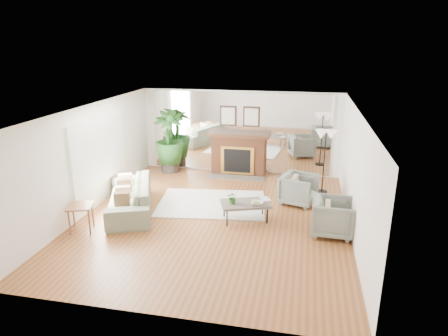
% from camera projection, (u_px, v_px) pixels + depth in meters
% --- Properties ---
extents(ground, '(7.00, 7.00, 0.00)m').
position_uv_depth(ground, '(214.00, 218.00, 9.18)').
color(ground, brown).
rests_on(ground, ground).
extents(wall_left, '(0.02, 7.00, 2.50)m').
position_uv_depth(wall_left, '(90.00, 159.00, 9.38)').
color(wall_left, white).
rests_on(wall_left, ground).
extents(wall_right, '(0.02, 7.00, 2.50)m').
position_uv_depth(wall_right, '(355.00, 175.00, 8.22)').
color(wall_right, white).
rests_on(wall_right, ground).
extents(wall_back, '(6.00, 0.02, 2.50)m').
position_uv_depth(wall_back, '(240.00, 132.00, 12.06)').
color(wall_back, white).
rests_on(wall_back, ground).
extents(mirror_panel, '(5.40, 0.04, 2.40)m').
position_uv_depth(mirror_panel, '(240.00, 133.00, 12.04)').
color(mirror_panel, silver).
rests_on(mirror_panel, wall_back).
extents(window_panel, '(0.04, 2.40, 1.50)m').
position_uv_depth(window_panel, '(99.00, 150.00, 9.71)').
color(window_panel, '#B2E09E').
rests_on(window_panel, wall_left).
extents(fireplace, '(1.85, 0.83, 2.05)m').
position_uv_depth(fireplace, '(238.00, 153.00, 12.02)').
color(fireplace, brown).
rests_on(fireplace, ground).
extents(area_rug, '(2.83, 2.18, 0.03)m').
position_uv_depth(area_rug, '(212.00, 203.00, 9.97)').
color(area_rug, silver).
rests_on(area_rug, ground).
extents(coffee_table, '(1.24, 0.96, 0.43)m').
position_uv_depth(coffee_table, '(245.00, 204.00, 8.94)').
color(coffee_table, '#585045').
rests_on(coffee_table, ground).
extents(sofa, '(1.78, 2.61, 0.71)m').
position_uv_depth(sofa, '(130.00, 197.00, 9.49)').
color(sofa, gray).
rests_on(sofa, ground).
extents(armchair_back, '(1.03, 1.01, 0.75)m').
position_uv_depth(armchair_back, '(299.00, 189.00, 9.90)').
color(armchair_back, gray).
rests_on(armchair_back, ground).
extents(armchair_front, '(0.88, 0.86, 0.77)m').
position_uv_depth(armchair_front, '(333.00, 217.00, 8.31)').
color(armchair_front, gray).
rests_on(armchair_front, ground).
extents(side_table, '(0.64, 0.64, 0.57)m').
position_uv_depth(side_table, '(80.00, 209.00, 8.46)').
color(side_table, '#905939').
rests_on(side_table, ground).
extents(potted_ficus, '(1.05, 1.05, 1.91)m').
position_uv_depth(potted_ficus, '(169.00, 139.00, 12.17)').
color(potted_ficus, '#2A231F').
rests_on(potted_ficus, ground).
extents(floor_lamp, '(0.56, 0.31, 1.71)m').
position_uv_depth(floor_lamp, '(326.00, 140.00, 10.28)').
color(floor_lamp, black).
rests_on(floor_lamp, ground).
extents(tabletop_plant, '(0.26, 0.23, 0.28)m').
position_uv_depth(tabletop_plant, '(233.00, 198.00, 8.84)').
color(tabletop_plant, '#2E6324').
rests_on(tabletop_plant, coffee_table).
extents(fruit_bowl, '(0.29, 0.29, 0.07)m').
position_uv_depth(fruit_bowl, '(257.00, 203.00, 8.81)').
color(fruit_bowl, '#905939').
rests_on(fruit_bowl, coffee_table).
extents(book, '(0.31, 0.34, 0.02)m').
position_uv_depth(book, '(261.00, 199.00, 9.08)').
color(book, '#905939').
rests_on(book, coffee_table).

